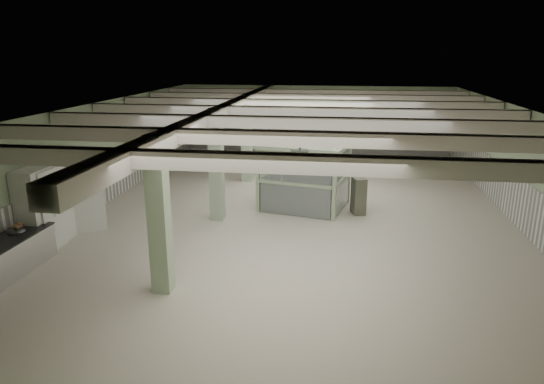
# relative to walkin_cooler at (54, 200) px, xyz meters

# --- Properties ---
(floor) EXTENTS (20.00, 20.00, 0.00)m
(floor) POSITION_rel_walkin_cooler_xyz_m (6.62, 3.48, -1.21)
(floor) COLOR beige
(floor) RESTS_ON ground
(ceiling) EXTENTS (14.00, 20.00, 0.02)m
(ceiling) POSITION_rel_walkin_cooler_xyz_m (6.62, 3.48, 2.39)
(ceiling) COLOR silver
(ceiling) RESTS_ON wall_back
(wall_back) EXTENTS (14.00, 0.02, 3.60)m
(wall_back) POSITION_rel_walkin_cooler_xyz_m (6.62, 13.48, 0.59)
(wall_back) COLOR #9FB490
(wall_back) RESTS_ON floor
(wall_front) EXTENTS (14.00, 0.02, 3.60)m
(wall_front) POSITION_rel_walkin_cooler_xyz_m (6.62, -6.52, 0.59)
(wall_front) COLOR #9FB490
(wall_front) RESTS_ON floor
(wall_left) EXTENTS (0.02, 20.00, 3.60)m
(wall_left) POSITION_rel_walkin_cooler_xyz_m (-0.38, 3.48, 0.59)
(wall_left) COLOR #9FB490
(wall_left) RESTS_ON floor
(wall_right) EXTENTS (0.02, 20.00, 3.60)m
(wall_right) POSITION_rel_walkin_cooler_xyz_m (13.62, 3.48, 0.59)
(wall_right) COLOR #9FB490
(wall_right) RESTS_ON floor
(wainscot_left) EXTENTS (0.05, 19.90, 1.50)m
(wainscot_left) POSITION_rel_walkin_cooler_xyz_m (-0.35, 3.48, -0.46)
(wainscot_left) COLOR white
(wainscot_left) RESTS_ON floor
(wainscot_right) EXTENTS (0.05, 19.90, 1.50)m
(wainscot_right) POSITION_rel_walkin_cooler_xyz_m (13.60, 3.48, -0.46)
(wainscot_right) COLOR white
(wainscot_right) RESTS_ON floor
(wainscot_back) EXTENTS (13.90, 0.05, 1.50)m
(wainscot_back) POSITION_rel_walkin_cooler_xyz_m (6.62, 13.46, -0.46)
(wainscot_back) COLOR white
(wainscot_back) RESTS_ON floor
(girder) EXTENTS (0.45, 19.90, 0.40)m
(girder) POSITION_rel_walkin_cooler_xyz_m (4.12, 3.48, 2.17)
(girder) COLOR beige
(girder) RESTS_ON ceiling
(beam_a) EXTENTS (13.90, 0.35, 0.32)m
(beam_a) POSITION_rel_walkin_cooler_xyz_m (6.62, -4.02, 2.21)
(beam_a) COLOR beige
(beam_a) RESTS_ON ceiling
(beam_b) EXTENTS (13.90, 0.35, 0.32)m
(beam_b) POSITION_rel_walkin_cooler_xyz_m (6.62, -1.52, 2.21)
(beam_b) COLOR beige
(beam_b) RESTS_ON ceiling
(beam_c) EXTENTS (13.90, 0.35, 0.32)m
(beam_c) POSITION_rel_walkin_cooler_xyz_m (6.62, 0.98, 2.21)
(beam_c) COLOR beige
(beam_c) RESTS_ON ceiling
(beam_d) EXTENTS (13.90, 0.35, 0.32)m
(beam_d) POSITION_rel_walkin_cooler_xyz_m (6.62, 3.48, 2.21)
(beam_d) COLOR beige
(beam_d) RESTS_ON ceiling
(beam_e) EXTENTS (13.90, 0.35, 0.32)m
(beam_e) POSITION_rel_walkin_cooler_xyz_m (6.62, 5.98, 2.21)
(beam_e) COLOR beige
(beam_e) RESTS_ON ceiling
(beam_f) EXTENTS (13.90, 0.35, 0.32)m
(beam_f) POSITION_rel_walkin_cooler_xyz_m (6.62, 8.48, 2.21)
(beam_f) COLOR beige
(beam_f) RESTS_ON ceiling
(beam_g) EXTENTS (13.90, 0.35, 0.32)m
(beam_g) POSITION_rel_walkin_cooler_xyz_m (6.62, 10.98, 2.21)
(beam_g) COLOR beige
(beam_g) RESTS_ON ceiling
(column_a) EXTENTS (0.42, 0.42, 3.60)m
(column_a) POSITION_rel_walkin_cooler_xyz_m (4.12, -2.52, 0.59)
(column_a) COLOR #A5BE99
(column_a) RESTS_ON floor
(column_b) EXTENTS (0.42, 0.42, 3.60)m
(column_b) POSITION_rel_walkin_cooler_xyz_m (4.12, 2.48, 0.59)
(column_b) COLOR #A5BE99
(column_b) RESTS_ON floor
(column_c) EXTENTS (0.42, 0.42, 3.60)m
(column_c) POSITION_rel_walkin_cooler_xyz_m (4.12, 7.48, 0.59)
(column_c) COLOR #A5BE99
(column_c) RESTS_ON floor
(column_d) EXTENTS (0.42, 0.42, 3.60)m
(column_d) POSITION_rel_walkin_cooler_xyz_m (4.12, 11.48, 0.59)
(column_d) COLOR #A5BE99
(column_d) RESTS_ON floor
(pendant_front) EXTENTS (0.44, 0.44, 0.22)m
(pendant_front) POSITION_rel_walkin_cooler_xyz_m (7.12, -1.52, 1.84)
(pendant_front) COLOR #2C392B
(pendant_front) RESTS_ON ceiling
(pendant_mid) EXTENTS (0.44, 0.44, 0.22)m
(pendant_mid) POSITION_rel_walkin_cooler_xyz_m (7.12, 3.98, 1.84)
(pendant_mid) COLOR #2C392B
(pendant_mid) RESTS_ON ceiling
(pendant_back) EXTENTS (0.44, 0.44, 0.22)m
(pendant_back) POSITION_rel_walkin_cooler_xyz_m (7.12, 8.98, 1.84)
(pendant_back) COLOR #2C392B
(pendant_back) RESTS_ON ceiling
(veg_colander) EXTENTS (0.53, 0.53, 0.21)m
(veg_colander) POSITION_rel_walkin_cooler_xyz_m (0.03, -1.77, -0.21)
(veg_colander) COLOR #3D3C41
(veg_colander) RESTS_ON prep_counter
(walkin_cooler) EXTENTS (1.19, 2.65, 2.43)m
(walkin_cooler) POSITION_rel_walkin_cooler_xyz_m (0.00, 0.00, 0.00)
(walkin_cooler) COLOR white
(walkin_cooler) RESTS_ON floor
(guard_booth) EXTENTS (3.34, 3.01, 2.39)m
(guard_booth) POSITION_rel_walkin_cooler_xyz_m (6.82, 4.19, 0.40)
(guard_booth) COLOR #9DB490
(guard_booth) RESTS_ON floor
(filing_cabinet) EXTENTS (0.54, 0.66, 1.25)m
(filing_cabinet) POSITION_rel_walkin_cooler_xyz_m (8.68, 3.71, -0.59)
(filing_cabinet) COLOR #5D5F4F
(filing_cabinet) RESTS_ON floor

